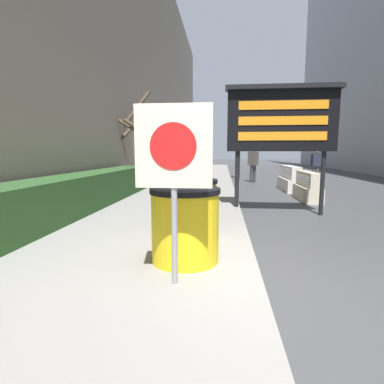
{
  "coord_description": "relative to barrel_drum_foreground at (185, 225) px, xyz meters",
  "views": [
    {
      "loc": [
        -0.43,
        -3.12,
        1.47
      ],
      "look_at": [
        -1.29,
        5.26,
        0.34
      ],
      "focal_mm": 28.0,
      "sensor_mm": 36.0,
      "label": 1
    }
  ],
  "objects": [
    {
      "name": "barrel_drum_middle",
      "position": [
        -0.05,
        1.12,
        0.0
      ],
      "size": [
        0.83,
        0.83,
        0.89
      ],
      "color": "yellow",
      "rests_on": "sidewalk_left"
    },
    {
      "name": "barrel_drum_foreground",
      "position": [
        0.0,
        0.0,
        0.0
      ],
      "size": [
        0.83,
        0.83,
        0.89
      ],
      "color": "yellow",
      "rests_on": "sidewalk_left"
    },
    {
      "name": "pedestrian_passerby",
      "position": [
        4.93,
        11.58,
        0.34
      ],
      "size": [
        0.45,
        0.31,
        1.6
      ],
      "rotation": [
        0.0,
        0.0,
        3.29
      ],
      "color": "#514C42",
      "rests_on": "ground_plane"
    },
    {
      "name": "building_left_facade",
      "position": [
        -3.56,
        9.45,
        5.95
      ],
      "size": [
        0.4,
        50.4,
        13.12
      ],
      "color": "gray",
      "rests_on": "ground_plane"
    },
    {
      "name": "ground_plane",
      "position": [
        0.87,
        -0.35,
        -0.61
      ],
      "size": [
        120.0,
        120.0,
        0.0
      ],
      "primitive_type": "plane",
      "color": "#3F3F42"
    },
    {
      "name": "traffic_light_near_curb",
      "position": [
        1.3,
        12.69,
        2.53
      ],
      "size": [
        0.28,
        0.44,
        4.34
      ],
      "color": "#2D2D30",
      "rests_on": "ground_plane"
    },
    {
      "name": "traffic_cone_near",
      "position": [
        3.39,
        6.64,
        -0.27
      ],
      "size": [
        0.38,
        0.38,
        0.68
      ],
      "color": "black",
      "rests_on": "ground_plane"
    },
    {
      "name": "sidewalk_left",
      "position": [
        -1.25,
        -0.35,
        -0.53
      ],
      "size": [
        4.22,
        56.0,
        0.16
      ],
      "color": "gray",
      "rests_on": "ground_plane"
    },
    {
      "name": "pedestrian_worker",
      "position": [
        1.89,
        11.24,
        0.4
      ],
      "size": [
        0.51,
        0.51,
        1.71
      ],
      "rotation": [
        0.0,
        0.0,
        2.36
      ],
      "color": "#333338",
      "rests_on": "ground_plane"
    },
    {
      "name": "hedge_strip",
      "position": [
        -2.76,
        3.36,
        -0.04
      ],
      "size": [
        0.9,
        7.9,
        0.81
      ],
      "color": "#284C23",
      "rests_on": "sidewalk_left"
    },
    {
      "name": "jersey_barrier_white",
      "position": [
        3.02,
        8.29,
        -0.2
      ],
      "size": [
        0.59,
        2.08,
        0.93
      ],
      "color": "silver",
      "rests_on": "ground_plane"
    },
    {
      "name": "jersey_barrier_cream",
      "position": [
        3.02,
        5.89,
        -0.22
      ],
      "size": [
        0.5,
        1.66,
        0.87
      ],
      "color": "beige",
      "rests_on": "ground_plane"
    },
    {
      "name": "message_board",
      "position": [
        1.76,
        3.68,
        1.58
      ],
      "size": [
        2.57,
        0.36,
        2.95
      ],
      "color": "black",
      "rests_on": "ground_plane"
    },
    {
      "name": "bare_tree",
      "position": [
        -2.7,
        7.69,
        1.18
      ],
      "size": [
        1.61,
        1.7,
        3.71
      ],
      "color": "#4C3D2D",
      "rests_on": "sidewalk_left"
    },
    {
      "name": "warning_sign",
      "position": [
        -0.03,
        -0.65,
        0.8
      ],
      "size": [
        0.74,
        0.08,
        1.75
      ],
      "color": "gray",
      "rests_on": "sidewalk_left"
    }
  ]
}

